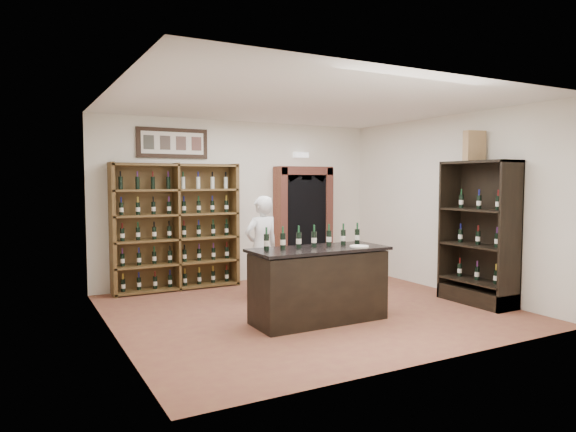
# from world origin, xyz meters

# --- Properties ---
(floor) EXTENTS (5.50, 5.50, 0.00)m
(floor) POSITION_xyz_m (0.00, 0.00, 0.00)
(floor) COLOR brown
(floor) RESTS_ON ground
(ceiling) EXTENTS (5.50, 5.50, 0.00)m
(ceiling) POSITION_xyz_m (0.00, 0.00, 3.00)
(ceiling) COLOR white
(ceiling) RESTS_ON wall_back
(wall_back) EXTENTS (5.50, 0.04, 3.00)m
(wall_back) POSITION_xyz_m (0.00, 2.50, 1.50)
(wall_back) COLOR white
(wall_back) RESTS_ON ground
(wall_left) EXTENTS (0.04, 5.00, 3.00)m
(wall_left) POSITION_xyz_m (-2.75, 0.00, 1.50)
(wall_left) COLOR white
(wall_left) RESTS_ON ground
(wall_right) EXTENTS (0.04, 5.00, 3.00)m
(wall_right) POSITION_xyz_m (2.75, 0.00, 1.50)
(wall_right) COLOR white
(wall_right) RESTS_ON ground
(wine_shelf) EXTENTS (2.20, 0.38, 2.20)m
(wine_shelf) POSITION_xyz_m (-1.30, 2.33, 1.10)
(wine_shelf) COLOR #533E1C
(wine_shelf) RESTS_ON ground
(framed_picture) EXTENTS (1.25, 0.04, 0.52)m
(framed_picture) POSITION_xyz_m (-1.30, 2.47, 2.55)
(framed_picture) COLOR black
(framed_picture) RESTS_ON wall_back
(arched_doorway) EXTENTS (1.17, 0.35, 2.17)m
(arched_doorway) POSITION_xyz_m (1.25, 2.33, 1.14)
(arched_doorway) COLOR black
(arched_doorway) RESTS_ON ground
(emergency_light) EXTENTS (0.30, 0.10, 0.10)m
(emergency_light) POSITION_xyz_m (1.25, 2.42, 2.40)
(emergency_light) COLOR white
(emergency_light) RESTS_ON wall_back
(tasting_counter) EXTENTS (1.88, 0.78, 1.00)m
(tasting_counter) POSITION_xyz_m (-0.20, -0.60, 0.49)
(tasting_counter) COLOR black
(tasting_counter) RESTS_ON ground
(counter_bottle_0) EXTENTS (0.07, 0.07, 0.30)m
(counter_bottle_0) POSITION_xyz_m (-0.92, -0.47, 1.11)
(counter_bottle_0) COLOR black
(counter_bottle_0) RESTS_ON tasting_counter
(counter_bottle_1) EXTENTS (0.07, 0.07, 0.30)m
(counter_bottle_1) POSITION_xyz_m (-0.68, -0.47, 1.11)
(counter_bottle_1) COLOR black
(counter_bottle_1) RESTS_ON tasting_counter
(counter_bottle_2) EXTENTS (0.07, 0.07, 0.30)m
(counter_bottle_2) POSITION_xyz_m (-0.44, -0.47, 1.11)
(counter_bottle_2) COLOR black
(counter_bottle_2) RESTS_ON tasting_counter
(counter_bottle_3) EXTENTS (0.07, 0.07, 0.30)m
(counter_bottle_3) POSITION_xyz_m (-0.20, -0.47, 1.11)
(counter_bottle_3) COLOR black
(counter_bottle_3) RESTS_ON tasting_counter
(counter_bottle_4) EXTENTS (0.07, 0.07, 0.30)m
(counter_bottle_4) POSITION_xyz_m (0.04, -0.47, 1.11)
(counter_bottle_4) COLOR black
(counter_bottle_4) RESTS_ON tasting_counter
(counter_bottle_5) EXTENTS (0.07, 0.07, 0.30)m
(counter_bottle_5) POSITION_xyz_m (0.28, -0.47, 1.11)
(counter_bottle_5) COLOR black
(counter_bottle_5) RESTS_ON tasting_counter
(counter_bottle_6) EXTENTS (0.07, 0.07, 0.30)m
(counter_bottle_6) POSITION_xyz_m (0.52, -0.47, 1.11)
(counter_bottle_6) COLOR black
(counter_bottle_6) RESTS_ON tasting_counter
(side_cabinet) EXTENTS (0.48, 1.20, 2.20)m
(side_cabinet) POSITION_xyz_m (2.52, -0.90, 0.75)
(side_cabinet) COLOR black
(side_cabinet) RESTS_ON ground
(shopkeeper) EXTENTS (0.65, 0.47, 1.66)m
(shopkeeper) POSITION_xyz_m (-0.30, 0.97, 0.83)
(shopkeeper) COLOR white
(shopkeeper) RESTS_ON ground
(plate) EXTENTS (0.26, 0.26, 0.02)m
(plate) POSITION_xyz_m (0.31, -0.81, 1.01)
(plate) COLOR silver
(plate) RESTS_ON tasting_counter
(wine_crate) EXTENTS (0.35, 0.19, 0.47)m
(wine_crate) POSITION_xyz_m (2.52, -0.75, 2.43)
(wine_crate) COLOR tan
(wine_crate) RESTS_ON side_cabinet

